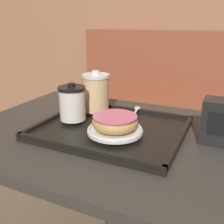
{
  "coord_description": "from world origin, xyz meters",
  "views": [
    {
      "loc": [
        0.31,
        -0.69,
        1.06
      ],
      "look_at": [
        -0.02,
        0.0,
        0.79
      ],
      "focal_mm": 42.0,
      "sensor_mm": 36.0,
      "label": 1
    }
  ],
  "objects_px": {
    "donut_chocolate_glazed": "(115,122)",
    "coffee_cup_front": "(72,103)",
    "coffee_cup_rear": "(96,92)",
    "spoon": "(136,110)",
    "napkin_dispenser": "(220,122)"
  },
  "relations": [
    {
      "from": "donut_chocolate_glazed",
      "to": "coffee_cup_front",
      "type": "bearing_deg",
      "value": 166.81
    },
    {
      "from": "coffee_cup_front",
      "to": "coffee_cup_rear",
      "type": "bearing_deg",
      "value": 77.16
    },
    {
      "from": "coffee_cup_front",
      "to": "spoon",
      "type": "distance_m",
      "value": 0.24
    },
    {
      "from": "coffee_cup_rear",
      "to": "napkin_dispenser",
      "type": "xyz_separation_m",
      "value": [
        0.42,
        -0.04,
        -0.03
      ]
    },
    {
      "from": "coffee_cup_front",
      "to": "napkin_dispenser",
      "type": "distance_m",
      "value": 0.45
    },
    {
      "from": "coffee_cup_front",
      "to": "coffee_cup_rear",
      "type": "xyz_separation_m",
      "value": [
        0.03,
        0.11,
        0.01
      ]
    },
    {
      "from": "coffee_cup_front",
      "to": "spoon",
      "type": "bearing_deg",
      "value": 44.97
    },
    {
      "from": "spoon",
      "to": "coffee_cup_rear",
      "type": "bearing_deg",
      "value": 100.09
    },
    {
      "from": "coffee_cup_front",
      "to": "spoon",
      "type": "height_order",
      "value": "coffee_cup_front"
    },
    {
      "from": "napkin_dispenser",
      "to": "spoon",
      "type": "bearing_deg",
      "value": 161.9
    },
    {
      "from": "coffee_cup_rear",
      "to": "napkin_dispenser",
      "type": "relative_size",
      "value": 1.13
    },
    {
      "from": "coffee_cup_rear",
      "to": "napkin_dispenser",
      "type": "height_order",
      "value": "coffee_cup_rear"
    },
    {
      "from": "donut_chocolate_glazed",
      "to": "napkin_dispenser",
      "type": "distance_m",
      "value": 0.3
    },
    {
      "from": "coffee_cup_rear",
      "to": "spoon",
      "type": "distance_m",
      "value": 0.16
    },
    {
      "from": "spoon",
      "to": "napkin_dispenser",
      "type": "bearing_deg",
      "value": -117.69
    }
  ]
}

